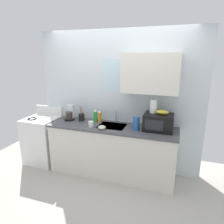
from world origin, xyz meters
name	(u,v)px	position (x,y,z in m)	size (l,w,h in m)	color
ground_plane	(82,223)	(0.00, -1.20, -0.01)	(5.37, 4.40, 0.02)	#B2ADA3
kitchen_wall_assembly	(124,97)	(0.11, 0.31, 1.36)	(2.97, 0.42, 2.50)	silver
counter_unit	(112,150)	(0.00, 0.00, 0.46)	(2.20, 0.63, 0.90)	silver
sink_faucet	(116,116)	(-0.01, 0.24, 1.01)	(0.03, 0.03, 0.21)	#B2B5BA
stove_range	(43,140)	(-1.44, 0.00, 0.46)	(0.60, 0.60, 1.08)	white
microwave	(158,122)	(0.76, 0.05, 1.04)	(0.46, 0.35, 0.27)	black
banana_bunch	(162,112)	(0.81, 0.05, 1.20)	(0.20, 0.11, 0.07)	gold
paper_towel_roll	(153,106)	(0.66, 0.10, 1.28)	(0.11, 0.11, 0.22)	white
coffee_maker	(70,114)	(-0.86, 0.11, 1.00)	(0.19, 0.21, 0.28)	black
dish_soap_bottle_orange	(100,117)	(-0.29, 0.16, 1.00)	(0.06, 0.06, 0.21)	orange
dish_soap_bottle_green	(95,116)	(-0.37, 0.15, 1.01)	(0.07, 0.07, 0.22)	green
cereal_canister	(136,124)	(0.42, -0.05, 1.01)	(0.10, 0.10, 0.21)	#2659A5
mug_white	(91,124)	(-0.33, -0.14, 0.95)	(0.08, 0.08, 0.10)	white
utensil_crock	(81,117)	(-0.63, 0.12, 0.97)	(0.11, 0.11, 0.28)	black
small_bowl	(102,127)	(-0.11, -0.20, 0.93)	(0.13, 0.13, 0.07)	beige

